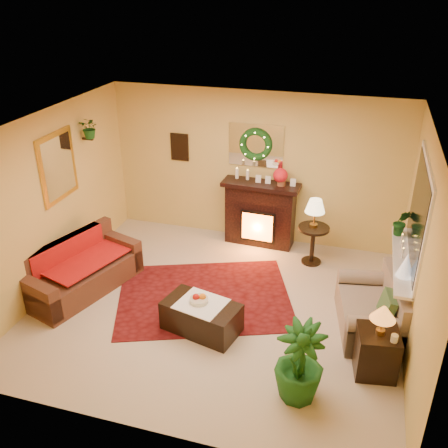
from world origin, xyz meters
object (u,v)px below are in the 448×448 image
(loveseat, at_px, (371,302))
(side_table_round, at_px, (312,245))
(end_table_square, at_px, (376,353))
(fireplace, at_px, (260,214))
(sofa, at_px, (81,264))
(coffee_table, at_px, (202,317))

(loveseat, distance_m, side_table_round, 1.77)
(side_table_round, distance_m, end_table_square, 2.53)
(fireplace, height_order, side_table_round, fireplace)
(end_table_square, bearing_deg, fireplace, 126.16)
(fireplace, height_order, loveseat, fireplace)
(fireplace, xyz_separation_m, end_table_square, (2.00, -2.74, -0.28))
(sofa, distance_m, fireplace, 3.08)
(coffee_table, bearing_deg, end_table_square, 9.40)
(sofa, relative_size, loveseat, 1.38)
(fireplace, distance_m, coffee_table, 2.61)
(side_table_round, bearing_deg, end_table_square, -65.86)
(side_table_round, xyz_separation_m, end_table_square, (1.04, -2.31, -0.05))
(loveseat, bearing_deg, sofa, 173.03)
(fireplace, bearing_deg, coffee_table, -91.81)
(sofa, relative_size, end_table_square, 3.09)
(sofa, height_order, fireplace, fireplace)
(side_table_round, distance_m, coffee_table, 2.45)
(sofa, bearing_deg, loveseat, 21.24)
(sofa, relative_size, fireplace, 1.53)
(sofa, height_order, loveseat, sofa)
(fireplace, distance_m, end_table_square, 3.41)
(fireplace, distance_m, loveseat, 2.71)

